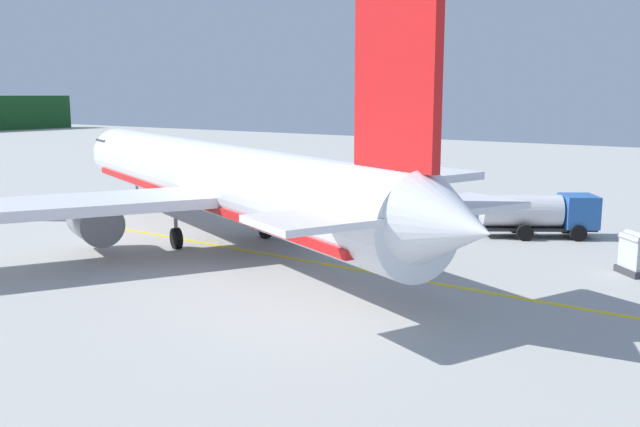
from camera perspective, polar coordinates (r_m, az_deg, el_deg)
The scene contains 4 objects.
airliner_foreground at distance 38.32m, azimuth -8.69°, elevation 2.79°, with size 33.43×39.75×11.90m.
service_truck_baggage at distance 40.96m, azimuth 17.64°, elevation 0.07°, with size 5.19×6.37×2.40m.
crew_loader_left at distance 39.62m, azimuth 0.22°, elevation -0.34°, with size 0.27×0.63×1.72m.
apron_guide_line at distance 35.23m, azimuth -4.43°, elevation -3.33°, with size 0.30×60.00×0.01m, color yellow.
Camera 1 is at (6.52, -12.19, 7.97)m, focal length 38.96 mm.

